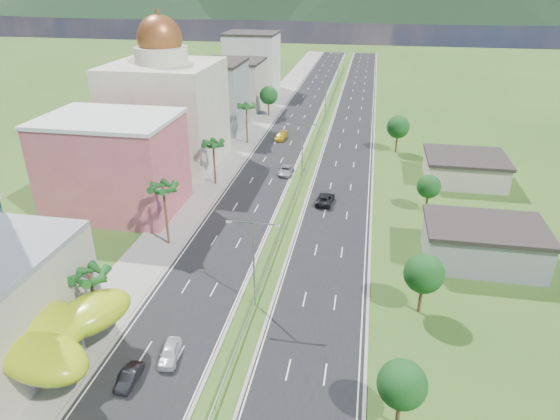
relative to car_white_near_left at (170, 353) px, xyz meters
The scene contains 32 objects.
ground 6.47m from the car_white_near_left, ahead, with size 500.00×500.00×0.00m, color #2D5119.
road_left 90.58m from the car_white_near_left, 90.70° to the left, with size 11.00×260.00×0.04m, color black.
road_right 91.63m from the car_white_near_left, 81.28° to the left, with size 11.00×260.00×0.04m, color black.
sidewalk_left 91.19m from the car_white_near_left, 96.68° to the left, with size 7.00×260.00×0.12m, color gray.
median_guardrail 72.84m from the car_white_near_left, 84.96° to the left, with size 0.10×216.06×0.76m.
streetlight_median_b 13.72m from the car_white_near_left, 58.82° to the left, with size 6.04×0.25×11.00m.
streetlight_median_c 51.32m from the car_white_near_left, 82.79° to the left, with size 6.04×0.25×11.00m.
streetlight_median_d 95.97m from the car_white_near_left, 86.17° to the left, with size 6.04×0.25×11.00m.
streetlight_median_e 140.84m from the car_white_near_left, 87.39° to the left, with size 6.04×0.25×11.00m.
lime_canopy 14.64m from the car_white_near_left, 165.83° to the right, with size 18.00×15.00×7.40m.
pink_shophouse 39.66m from the car_white_near_left, 123.56° to the left, with size 20.00×15.00×15.00m, color #C14F61.
domed_building 60.55m from the car_white_near_left, 111.24° to the left, with size 20.00×20.00×28.70m.
midrise_grey 83.48m from the car_white_near_left, 104.34° to the left, with size 16.00×15.00×16.00m, color gray.
midrise_beige 104.78m from the car_white_near_left, 101.36° to the left, with size 16.00×15.00×13.00m, color #B6A996.
midrise_white 127.51m from the car_white_near_left, 99.32° to the left, with size 16.00×15.00×18.00m, color silver.
shed_near 42.89m from the car_white_near_left, 36.63° to the left, with size 15.00×10.00×5.00m, color gray.
shed_far 66.44m from the car_white_near_left, 56.78° to the left, with size 14.00×12.00×4.40m, color #B6A996.
palm_tree_b 11.35m from the car_white_near_left, 164.23° to the left, with size 3.60×3.60×8.10m.
palm_tree_c 25.53m from the car_white_near_left, 111.97° to the left, with size 3.60×3.60×9.60m.
palm_tree_d 46.96m from the car_white_near_left, 101.30° to the left, with size 3.60×3.60×8.60m.
palm_tree_e 71.55m from the car_white_near_left, 97.35° to the left, with size 3.60×3.60×9.40m.
leafy_tree_lfar 96.12m from the car_white_near_left, 95.44° to the left, with size 4.90×4.90×8.05m.
leafy_tree_ra 23.18m from the car_white_near_left, 11.19° to the right, with size 4.20×4.20×6.90m.
leafy_tree_rb 28.68m from the car_white_near_left, 26.33° to the left, with size 4.55×4.55×7.47m.
leafy_tree_rc 49.65m from the car_white_near_left, 55.01° to the left, with size 3.85×3.85×6.33m.
leafy_tree_rd 74.82m from the car_white_near_left, 70.93° to the left, with size 4.90×4.90×8.05m.
mountain_ridge 455.44m from the car_white_near_left, 81.62° to the left, with size 860.00×140.00×90.00m, color black, non-canonical shape.
car_white_near_left is the anchor object (origin of this frame).
car_dark_left 4.55m from the car_white_near_left, 124.37° to the right, with size 1.37×3.93×1.30m, color black.
car_silver_mid_left 53.04m from the car_white_near_left, 86.86° to the left, with size 2.45×5.32×1.48m, color #A1A3A8.
car_yellow_far_left 74.92m from the car_white_near_left, 91.47° to the left, with size 2.17×5.33×1.55m, color gold.
car_dark_far_right 42.29m from the car_white_near_left, 73.84° to the left, with size 2.61×5.66×1.57m, color black.
Camera 1 is at (11.59, -37.25, 35.49)m, focal length 32.00 mm.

